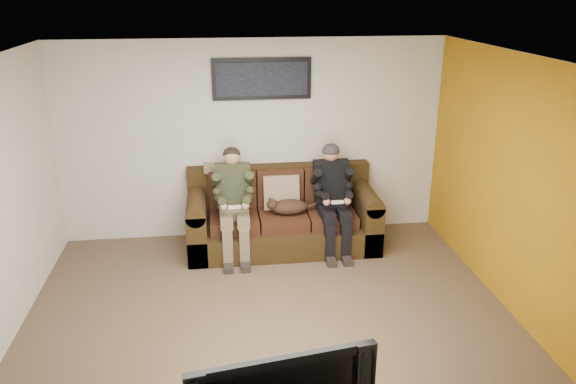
{
  "coord_description": "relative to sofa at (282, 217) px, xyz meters",
  "views": [
    {
      "loc": [
        -0.46,
        -4.85,
        3.21
      ],
      "look_at": [
        0.32,
        1.2,
        0.95
      ],
      "focal_mm": 35.0,
      "sensor_mm": 36.0,
      "label": 1
    }
  ],
  "objects": [
    {
      "name": "framed_poster",
      "position": [
        -0.2,
        0.38,
        1.73
      ],
      "size": [
        1.25,
        0.05,
        0.52
      ],
      "color": "black",
      "rests_on": "wall_back"
    },
    {
      "name": "throw_pillow",
      "position": [
        0.0,
        0.05,
        0.33
      ],
      "size": [
        0.46,
        0.22,
        0.45
      ],
      "primitive_type": "cube",
      "rotation": [
        -0.21,
        0.0,
        0.0
      ],
      "color": "#977763",
      "rests_on": "sofa"
    },
    {
      "name": "cat",
      "position": [
        0.06,
        -0.18,
        0.21
      ],
      "size": [
        0.66,
        0.26,
        0.24
      ],
      "color": "#452D1B",
      "rests_on": "sofa"
    },
    {
      "name": "sofa",
      "position": [
        0.0,
        0.0,
        0.0
      ],
      "size": [
        2.4,
        1.04,
        0.98
      ],
      "color": "#32230F",
      "rests_on": "ground"
    },
    {
      "name": "wall_right",
      "position": [
        2.18,
        -1.84,
        0.93
      ],
      "size": [
        0.0,
        4.5,
        4.5
      ],
      "primitive_type": "plane",
      "rotation": [
        1.57,
        0.0,
        -1.57
      ],
      "color": "beige",
      "rests_on": "ground"
    },
    {
      "name": "floor",
      "position": [
        -0.32,
        -1.84,
        -0.37
      ],
      "size": [
        5.0,
        5.0,
        0.0
      ],
      "primitive_type": "plane",
      "color": "brown",
      "rests_on": "ground"
    },
    {
      "name": "wall_front",
      "position": [
        -0.32,
        -4.09,
        0.93
      ],
      "size": [
        5.0,
        0.0,
        5.0
      ],
      "primitive_type": "plane",
      "rotation": [
        -1.57,
        0.0,
        0.0
      ],
      "color": "beige",
      "rests_on": "ground"
    },
    {
      "name": "accent_wall_right",
      "position": [
        2.17,
        -1.84,
        0.93
      ],
      "size": [
        0.0,
        4.5,
        4.5
      ],
      "primitive_type": "plane",
      "rotation": [
        1.57,
        0.0,
        -1.57
      ],
      "color": "#AE7711",
      "rests_on": "ground"
    },
    {
      "name": "person_right",
      "position": [
        0.62,
        -0.2,
        0.39
      ],
      "size": [
        0.51,
        0.86,
        1.34
      ],
      "color": "black",
      "rests_on": "sofa"
    },
    {
      "name": "throw_blanket",
      "position": [
        -0.73,
        0.3,
        0.61
      ],
      "size": [
        0.49,
        0.24,
        0.09
      ],
      "primitive_type": "cube",
      "color": "tan",
      "rests_on": "sofa"
    },
    {
      "name": "person_left",
      "position": [
        -0.62,
        -0.2,
        0.39
      ],
      "size": [
        0.51,
        0.87,
        1.34
      ],
      "color": "#706546",
      "rests_on": "sofa"
    },
    {
      "name": "ceiling",
      "position": [
        -0.32,
        -1.84,
        2.23
      ],
      "size": [
        5.0,
        5.0,
        0.0
      ],
      "primitive_type": "plane",
      "rotation": [
        3.14,
        0.0,
        0.0
      ],
      "color": "silver",
      "rests_on": "ground"
    },
    {
      "name": "wall_back",
      "position": [
        -0.32,
        0.41,
        0.93
      ],
      "size": [
        5.0,
        0.0,
        5.0
      ],
      "primitive_type": "plane",
      "rotation": [
        1.57,
        0.0,
        0.0
      ],
      "color": "beige",
      "rests_on": "ground"
    }
  ]
}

